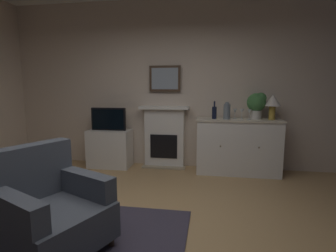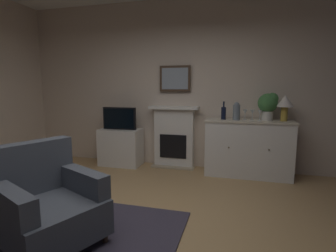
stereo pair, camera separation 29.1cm
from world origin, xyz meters
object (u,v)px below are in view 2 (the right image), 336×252
(tv_cabinet, at_px, (121,147))
(framed_picture, at_px, (175,79))
(wine_glass_center, at_px, (252,112))
(fireplace_unit, at_px, (174,137))
(sideboard_cabinet, at_px, (248,148))
(wine_glass_right, at_px, (260,113))
(tv_set, at_px, (119,118))
(armchair, at_px, (47,204))
(potted_plant_small, at_px, (268,104))
(table_lamp, at_px, (285,103))
(wine_glass_left, at_px, (245,112))
(wine_bottle, at_px, (224,113))
(vase_decorative, at_px, (236,111))

(tv_cabinet, bearing_deg, framed_picture, 12.01)
(wine_glass_center, bearing_deg, fireplace_unit, 172.49)
(sideboard_cabinet, distance_m, wine_glass_center, 0.58)
(wine_glass_right, xyz_separation_m, tv_set, (-2.40, 0.03, -0.17))
(tv_set, distance_m, armchair, 2.49)
(wine_glass_center, relative_size, potted_plant_small, 0.38)
(wine_glass_right, bearing_deg, framed_picture, 169.79)
(fireplace_unit, height_order, framed_picture, framed_picture)
(sideboard_cabinet, height_order, armchair, armchair)
(fireplace_unit, height_order, sideboard_cabinet, fireplace_unit)
(table_lamp, xyz_separation_m, wine_glass_right, (-0.35, -0.03, -0.16))
(wine_glass_right, height_order, armchair, wine_glass_right)
(fireplace_unit, relative_size, wine_glass_left, 6.67)
(wine_glass_center, bearing_deg, wine_glass_left, 172.10)
(wine_glass_right, relative_size, tv_cabinet, 0.22)
(wine_glass_center, bearing_deg, wine_bottle, -175.15)
(wine_glass_center, xyz_separation_m, tv_set, (-2.29, -0.01, -0.17))
(fireplace_unit, height_order, potted_plant_small, potted_plant_small)
(potted_plant_small, bearing_deg, armchair, -130.47)
(wine_glass_center, xyz_separation_m, tv_cabinet, (-2.29, 0.01, -0.70))
(vase_decorative, relative_size, potted_plant_small, 0.65)
(vase_decorative, xyz_separation_m, tv_set, (-2.04, 0.04, -0.18))
(fireplace_unit, distance_m, wine_glass_right, 1.52)
(table_lamp, height_order, wine_bottle, table_lamp)
(framed_picture, xyz_separation_m, wine_glass_right, (1.42, -0.26, -0.54))
(sideboard_cabinet, bearing_deg, potted_plant_small, 9.31)
(fireplace_unit, xyz_separation_m, vase_decorative, (1.07, -0.23, 0.51))
(vase_decorative, relative_size, tv_cabinet, 0.37)
(wine_glass_center, bearing_deg, armchair, -127.64)
(fireplace_unit, xyz_separation_m, wine_glass_left, (1.20, -0.16, 0.49))
(wine_bottle, xyz_separation_m, vase_decorative, (0.20, -0.02, 0.03))
(sideboard_cabinet, distance_m, armchair, 3.03)
(sideboard_cabinet, relative_size, table_lamp, 3.42)
(wine_bottle, xyz_separation_m, potted_plant_small, (0.68, 0.08, 0.15))
(fireplace_unit, xyz_separation_m, armchair, (-0.56, -2.59, -0.17))
(tv_set, xyz_separation_m, potted_plant_small, (2.52, 0.05, 0.30))
(wine_glass_left, bearing_deg, wine_glass_center, -7.90)
(wine_bottle, relative_size, vase_decorative, 1.03)
(wine_glass_left, bearing_deg, potted_plant_small, 4.29)
(sideboard_cabinet, relative_size, wine_bottle, 4.71)
(wine_glass_center, relative_size, tv_cabinet, 0.22)
(fireplace_unit, bearing_deg, sideboard_cabinet, -7.96)
(vase_decorative, bearing_deg, wine_glass_left, 27.49)
(table_lamp, relative_size, vase_decorative, 1.42)
(tv_cabinet, height_order, tv_set, tv_set)
(fireplace_unit, distance_m, vase_decorative, 1.20)
(vase_decorative, xyz_separation_m, armchair, (-1.62, -2.37, -0.67))
(table_lamp, distance_m, wine_glass_right, 0.39)
(potted_plant_small, height_order, armchair, potted_plant_small)
(wine_glass_right, relative_size, tv_set, 0.27)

